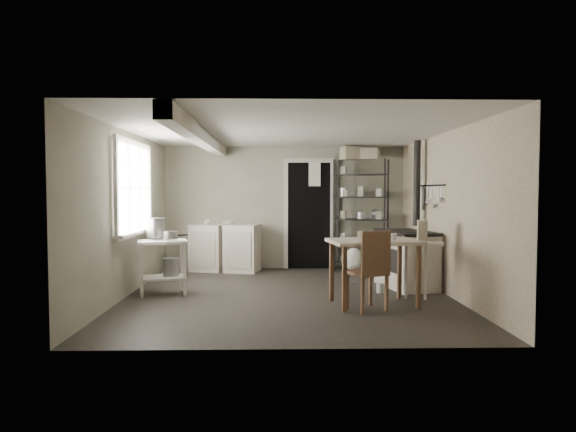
{
  "coord_description": "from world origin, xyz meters",
  "views": [
    {
      "loc": [
        -0.18,
        -7.18,
        1.47
      ],
      "look_at": [
        0.0,
        0.3,
        1.1
      ],
      "focal_mm": 32.0,
      "sensor_mm": 36.0,
      "label": 1
    }
  ],
  "objects_px": {
    "stove": "(406,259)",
    "chair": "(367,271)",
    "flour_sack": "(354,258)",
    "stockpot": "(156,228)",
    "shelf_rack": "(361,219)",
    "work_table": "(374,275)",
    "base_cabinets": "(225,246)",
    "prep_table": "(163,266)"
  },
  "relations": [
    {
      "from": "work_table",
      "to": "stockpot",
      "type": "bearing_deg",
      "value": 164.38
    },
    {
      "from": "shelf_rack",
      "to": "stove",
      "type": "distance_m",
      "value": 1.75
    },
    {
      "from": "stove",
      "to": "prep_table",
      "type": "bearing_deg",
      "value": 175.09
    },
    {
      "from": "base_cabinets",
      "to": "chair",
      "type": "height_order",
      "value": "chair"
    },
    {
      "from": "stockpot",
      "to": "stove",
      "type": "xyz_separation_m",
      "value": [
        3.7,
        0.35,
        -0.5
      ]
    },
    {
      "from": "work_table",
      "to": "shelf_rack",
      "type": "bearing_deg",
      "value": 83.96
    },
    {
      "from": "shelf_rack",
      "to": "work_table",
      "type": "xyz_separation_m",
      "value": [
        -0.3,
        -2.8,
        -0.57
      ]
    },
    {
      "from": "chair",
      "to": "flour_sack",
      "type": "bearing_deg",
      "value": 60.27
    },
    {
      "from": "prep_table",
      "to": "stockpot",
      "type": "distance_m",
      "value": 0.56
    },
    {
      "from": "chair",
      "to": "stove",
      "type": "bearing_deg",
      "value": 35.49
    },
    {
      "from": "base_cabinets",
      "to": "chair",
      "type": "relative_size",
      "value": 1.32
    },
    {
      "from": "stockpot",
      "to": "base_cabinets",
      "type": "relative_size",
      "value": 0.21
    },
    {
      "from": "shelf_rack",
      "to": "base_cabinets",
      "type": "bearing_deg",
      "value": -159.2
    },
    {
      "from": "stockpot",
      "to": "base_cabinets",
      "type": "xyz_separation_m",
      "value": [
        0.79,
        2.02,
        -0.48
      ]
    },
    {
      "from": "stockpot",
      "to": "chair",
      "type": "relative_size",
      "value": 0.28
    },
    {
      "from": "base_cabinets",
      "to": "flour_sack",
      "type": "relative_size",
      "value": 3.02
    },
    {
      "from": "stove",
      "to": "chair",
      "type": "relative_size",
      "value": 1.1
    },
    {
      "from": "prep_table",
      "to": "work_table",
      "type": "relative_size",
      "value": 0.69
    },
    {
      "from": "shelf_rack",
      "to": "flour_sack",
      "type": "relative_size",
      "value": 4.72
    },
    {
      "from": "stove",
      "to": "chair",
      "type": "distance_m",
      "value": 1.69
    },
    {
      "from": "work_table",
      "to": "flour_sack",
      "type": "relative_size",
      "value": 2.56
    },
    {
      "from": "stockpot",
      "to": "work_table",
      "type": "bearing_deg",
      "value": -15.62
    },
    {
      "from": "chair",
      "to": "prep_table",
      "type": "bearing_deg",
      "value": 135.89
    },
    {
      "from": "stove",
      "to": "work_table",
      "type": "distance_m",
      "value": 1.39
    },
    {
      "from": "flour_sack",
      "to": "stove",
      "type": "bearing_deg",
      "value": -70.41
    },
    {
      "from": "stockpot",
      "to": "shelf_rack",
      "type": "relative_size",
      "value": 0.14
    },
    {
      "from": "shelf_rack",
      "to": "prep_table",
      "type": "bearing_deg",
      "value": -124.98
    },
    {
      "from": "chair",
      "to": "flour_sack",
      "type": "relative_size",
      "value": 2.29
    },
    {
      "from": "shelf_rack",
      "to": "work_table",
      "type": "height_order",
      "value": "shelf_rack"
    },
    {
      "from": "stockpot",
      "to": "shelf_rack",
      "type": "xyz_separation_m",
      "value": [
        3.27,
        1.97,
        0.01
      ]
    },
    {
      "from": "stockpot",
      "to": "work_table",
      "type": "distance_m",
      "value": 3.14
    },
    {
      "from": "base_cabinets",
      "to": "stove",
      "type": "height_order",
      "value": "base_cabinets"
    },
    {
      "from": "prep_table",
      "to": "chair",
      "type": "xyz_separation_m",
      "value": [
        2.73,
        -1.01,
        0.08
      ]
    },
    {
      "from": "base_cabinets",
      "to": "stove",
      "type": "relative_size",
      "value": 1.19
    },
    {
      "from": "shelf_rack",
      "to": "work_table",
      "type": "relative_size",
      "value": 1.84
    },
    {
      "from": "base_cabinets",
      "to": "stove",
      "type": "xyz_separation_m",
      "value": [
        2.91,
        -1.67,
        -0.02
      ]
    },
    {
      "from": "flour_sack",
      "to": "work_table",
      "type": "bearing_deg",
      "value": -93.62
    },
    {
      "from": "prep_table",
      "to": "work_table",
      "type": "distance_m",
      "value": 2.96
    },
    {
      "from": "base_cabinets",
      "to": "work_table",
      "type": "height_order",
      "value": "base_cabinets"
    },
    {
      "from": "stockpot",
      "to": "stove",
      "type": "height_order",
      "value": "stockpot"
    },
    {
      "from": "base_cabinets",
      "to": "flour_sack",
      "type": "xyz_separation_m",
      "value": [
        2.36,
        -0.12,
        -0.22
      ]
    },
    {
      "from": "work_table",
      "to": "flour_sack",
      "type": "xyz_separation_m",
      "value": [
        0.17,
        2.73,
        -0.14
      ]
    }
  ]
}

